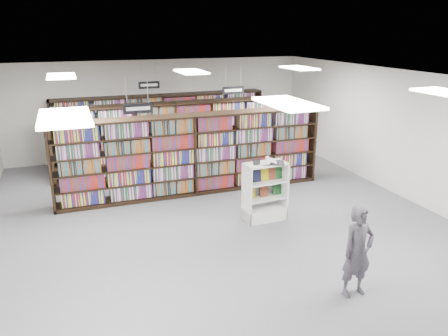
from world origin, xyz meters
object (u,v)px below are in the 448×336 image
object	(u,v)px
endcap_display	(264,200)
shopper	(358,252)
bookshelf_row_near	(193,154)
open_book	(268,161)

from	to	relation	value
endcap_display	shopper	world-z (taller)	shopper
bookshelf_row_near	shopper	distance (m)	5.52
open_book	shopper	world-z (taller)	shopper
endcap_display	shopper	size ratio (longest dim) A/B	0.87
endcap_display	open_book	bearing A→B (deg)	-16.95
shopper	endcap_display	bearing A→B (deg)	90.90
open_book	shopper	size ratio (longest dim) A/B	0.51
endcap_display	shopper	xyz separation A→B (m)	(0.14, -3.22, 0.31)
bookshelf_row_near	open_book	bearing A→B (deg)	-63.17
open_book	bookshelf_row_near	bearing A→B (deg)	139.36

